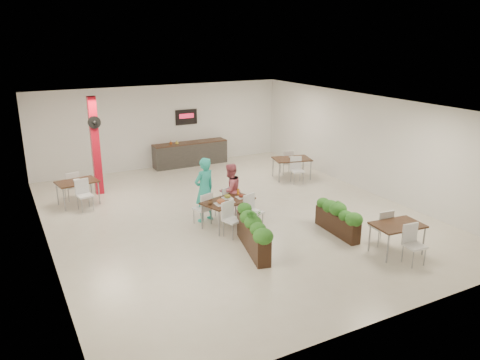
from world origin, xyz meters
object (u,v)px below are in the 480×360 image
object	(u,v)px
diner_man	(204,190)
side_table_b	(292,161)
service_counter	(190,153)
diner_woman	(230,190)
side_table_a	(77,185)
planter_left	(253,230)
side_table_c	(397,229)
planter_right	(338,216)
main_table	(228,204)
red_column	(95,145)

from	to	relation	value
diner_man	side_table_b	bearing A→B (deg)	-170.38
service_counter	diner_woman	xyz separation A→B (m)	(-1.07, -5.68, 0.29)
side_table_a	side_table_b	xyz separation A→B (m)	(7.36, -0.78, 0.01)
planter_left	side_table_c	bearing A→B (deg)	-30.48
diner_woman	planter_right	bearing A→B (deg)	110.72
planter_left	main_table	bearing A→B (deg)	85.44
main_table	red_column	bearing A→B (deg)	119.39
diner_man	service_counter	bearing A→B (deg)	-125.53
side_table_a	side_table_c	xyz separation A→B (m)	(6.14, -7.07, -0.01)
diner_woman	service_counter	bearing A→B (deg)	-117.98
diner_man	side_table_c	xyz separation A→B (m)	(3.22, -4.04, -0.29)
red_column	side_table_b	size ratio (longest dim) A/B	1.91
red_column	diner_woman	distance (m)	4.89
planter_right	side_table_a	world-z (taller)	side_table_a
planter_right	side_table_b	distance (m)	5.02
side_table_c	main_table	bearing A→B (deg)	135.28
service_counter	side_table_b	bearing A→B (deg)	-53.07
side_table_a	side_table_c	world-z (taller)	same
main_table	side_table_a	world-z (taller)	same
diner_woman	side_table_a	distance (m)	4.80
diner_woman	side_table_c	world-z (taller)	diner_woman
service_counter	planter_left	size ratio (longest dim) A/B	1.50
planter_left	side_table_a	size ratio (longest dim) A/B	1.20
diner_man	planter_right	world-z (taller)	diner_man
diner_man	planter_left	distance (m)	2.35
side_table_a	side_table_c	distance (m)	9.36
red_column	planter_left	distance (m)	6.66
diner_man	side_table_a	distance (m)	4.22
service_counter	side_table_c	xyz separation A→B (m)	(1.35, -9.72, 0.13)
main_table	service_counter	bearing A→B (deg)	76.87
planter_right	diner_woman	bearing A→B (deg)	128.02
planter_right	side_table_c	bearing A→B (deg)	-72.53
main_table	side_table_b	distance (m)	4.99
diner_man	side_table_a	size ratio (longest dim) A/B	1.10
red_column	service_counter	xyz separation A→B (m)	(4.00, 1.86, -1.15)
red_column	planter_right	xyz separation A→B (m)	(4.85, -6.27, -1.16)
side_table_a	side_table_c	size ratio (longest dim) A/B	1.01
diner_man	side_table_c	world-z (taller)	diner_man
planter_right	side_table_a	size ratio (longest dim) A/B	1.04
service_counter	side_table_a	xyz separation A→B (m)	(-4.79, -2.64, 0.14)
diner_woman	planter_left	distance (m)	2.37
planter_left	side_table_c	distance (m)	3.43
diner_man	planter_right	bearing A→B (deg)	120.63
planter_left	side_table_b	xyz separation A→B (m)	(4.18, 4.56, 0.12)
planter_right	side_table_b	size ratio (longest dim) A/B	1.04
main_table	side_table_b	world-z (taller)	same
red_column	planter_right	world-z (taller)	red_column
planter_left	diner_woman	bearing A→B (deg)	76.80
red_column	service_counter	size ratio (longest dim) A/B	1.07
diner_woman	planter_left	world-z (taller)	diner_woman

